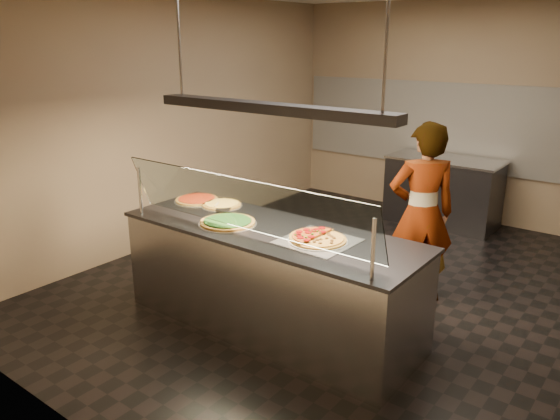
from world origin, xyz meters
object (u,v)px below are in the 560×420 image
Objects in this scene: perforated_tray at (318,241)px; pizza_tomato at (197,199)px; half_pizza_pepperoni at (307,234)px; pizza_spinach at (228,222)px; heat_lamp_housing at (269,108)px; pizza_spatula at (220,206)px; worker at (421,214)px; serving_counter at (270,279)px; half_pizza_sausage at (330,241)px; pizza_cheese at (222,204)px; prep_table at (443,191)px; sneeze_guard at (242,205)px.

pizza_tomato is at bearing 172.03° from perforated_tray.
pizza_spinach is at bearing -171.29° from half_pizza_pepperoni.
heat_lamp_housing reaches higher than half_pizza_pepperoni.
half_pizza_pepperoni reaches higher than pizza_spinach.
perforated_tray is 0.88m from pizza_spinach.
pizza_tomato is at bearing 169.45° from pizza_spatula.
worker is (1.90, 1.10, -0.06)m from pizza_tomato.
half_pizza_pepperoni is at bearing 8.71° from pizza_spinach.
pizza_spinach reaches higher than serving_counter.
perforated_tray is 1.23m from pizza_spatula.
half_pizza_sausage is at bearing 6.79° from pizza_spinach.
heat_lamp_housing is (0.37, 0.12, 1.00)m from pizza_spinach.
pizza_spatula is at bearing 168.23° from serving_counter.
pizza_spinach is 1.97× the size of pizza_spatula.
pizza_tomato is (-0.32, -0.02, 0.00)m from pizza_cheese.
serving_counter is at bearing -11.36° from pizza_tomato.
pizza_spatula reaches higher than serving_counter.
pizza_cheese is 1.53× the size of pizza_spatula.
pizza_spinach is at bearing -97.15° from prep_table.
half_pizza_pepperoni reaches higher than pizza_spatula.
half_pizza_sausage is 1.72m from pizza_tomato.
pizza_spinach reaches higher than prep_table.
serving_counter is 1.22m from pizza_tomato.
pizza_spatula reaches higher than prep_table.
pizza_spatula reaches higher than pizza_spinach.
pizza_tomato is (-0.73, 0.34, -0.00)m from pizza_spinach.
heat_lamp_housing reaches higher than perforated_tray.
half_pizza_pepperoni is 1.00× the size of half_pizza_sausage.
serving_counter is 5.86× the size of half_pizza_sausage.
pizza_spinach is at bearing 10.22° from worker.
pizza_cheese is (-0.78, 0.59, -0.28)m from sneeze_guard.
worker reaches higher than half_pizza_sausage.
half_pizza_sausage is at bearing 0.04° from perforated_tray.
pizza_tomato is (-1.49, 0.22, -0.02)m from half_pizza_pepperoni.
pizza_spinach is 0.29× the size of worker.
serving_counter is at bearing 179.56° from half_pizza_pepperoni.
half_pizza_pepperoni is at bearing -8.57° from pizza_tomato.
half_pizza_sausage reaches higher than pizza_cheese.
sneeze_guard is 5.34× the size of half_pizza_sausage.
sneeze_guard is 0.58m from half_pizza_pepperoni.
sneeze_guard reaches higher than pizza_tomato.
pizza_spatula is (-0.72, 0.49, -0.27)m from sneeze_guard.
half_pizza_pepperoni is at bearing -179.83° from perforated_tray.
prep_table is (0.48, 3.83, -0.48)m from pizza_spinach.
serving_counter is 1.82× the size of prep_table.
serving_counter is at bearing -17.40° from pizza_cheese.
heat_lamp_housing is at bearing 179.56° from half_pizza_pepperoni.
pizza_spinach is at bearing -162.28° from serving_counter.
sneeze_guard reaches higher than prep_table.
pizza_spinach is 0.22× the size of heat_lamp_housing.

